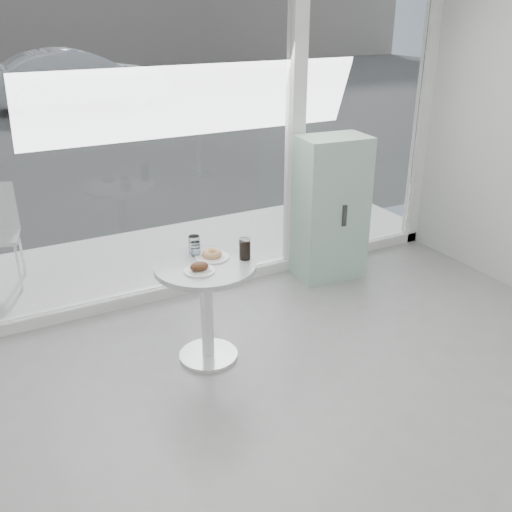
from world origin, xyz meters
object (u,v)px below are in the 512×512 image
mint_cabinet (331,209)px  car_silver (78,79)px  plate_donut (212,255)px  main_table (206,292)px  water_tumbler_a (194,246)px  water_tumbler_b (196,250)px  cola_glass (245,249)px  plate_fritter (200,268)px

mint_cabinet → car_silver: size_ratio=0.31×
plate_donut → main_table: bearing=-138.9°
mint_cabinet → plate_donut: (-1.53, -0.70, 0.11)m
water_tumbler_a → water_tumbler_b: bearing=-101.4°
water_tumbler_a → cola_glass: (0.28, -0.27, 0.02)m
main_table → plate_fritter: (-0.08, -0.09, 0.25)m
car_silver → plate_fritter: bearing=169.5°
cola_glass → plate_donut: bearing=148.5°
main_table → water_tumbler_a: size_ratio=5.84×
main_table → car_silver: bearing=82.0°
main_table → water_tumbler_b: (0.00, 0.17, 0.27)m
mint_cabinet → cola_glass: (-1.33, -0.83, 0.16)m
car_silver → water_tumbler_a: 11.99m
plate_fritter → cola_glass: bearing=7.2°
main_table → car_silver: (1.70, 12.09, 0.17)m
plate_fritter → plate_donut: 0.24m
plate_fritter → cola_glass: size_ratio=1.37×
mint_cabinet → plate_fritter: mint_cabinet is taller
mint_cabinet → water_tumbler_a: mint_cabinet is taller
main_table → water_tumbler_b: size_ratio=7.05×
plate_fritter → water_tumbler_b: 0.27m
main_table → plate_donut: (0.09, 0.08, 0.24)m
mint_cabinet → cola_glass: 1.57m
water_tumbler_b → water_tumbler_a: bearing=78.6°
plate_donut → cola_glass: cola_glass is taller
plate_donut → water_tumbler_b: water_tumbler_b is taller
mint_cabinet → plate_donut: size_ratio=5.56×
water_tumbler_a → cola_glass: bearing=-43.9°
main_table → water_tumbler_a: water_tumbler_a is taller
main_table → water_tumbler_b: 0.32m
plate_fritter → water_tumbler_b: water_tumbler_b is taller
water_tumbler_a → water_tumbler_b: (-0.01, -0.05, -0.01)m
car_silver → plate_fritter: 12.31m
mint_cabinet → cola_glass: mint_cabinet is taller
main_table → car_silver: 12.21m
mint_cabinet → water_tumbler_a: 1.70m
main_table → mint_cabinet: 1.80m
mint_cabinet → plate_fritter: (-1.69, -0.87, 0.11)m
main_table → cola_glass: 0.42m
car_silver → water_tumbler_a: car_silver is taller
water_tumbler_b → plate_fritter: bearing=-106.8°
water_tumbler_a → cola_glass: cola_glass is taller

